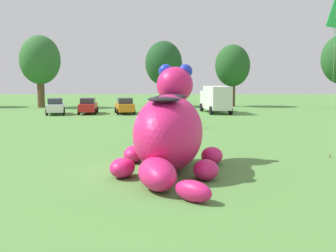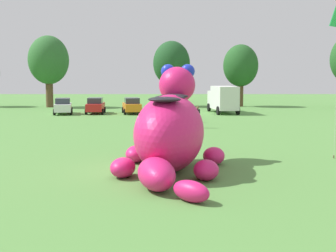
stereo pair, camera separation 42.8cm
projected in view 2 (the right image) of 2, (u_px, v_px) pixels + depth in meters
ground_plane at (135, 170)px, 20.13m from camera, size 160.00×160.00×0.00m
giant_inflatable_creature at (168, 132)px, 19.93m from camera, size 5.22×9.39×4.71m
car_white at (61, 106)px, 48.79m from camera, size 2.50×4.35×1.72m
car_red at (94, 106)px, 49.44m from camera, size 2.10×4.18×1.72m
car_orange at (130, 106)px, 49.36m from camera, size 2.47×4.34×1.72m
car_blue at (164, 105)px, 49.83m from camera, size 2.50×4.35×1.72m
box_truck at (221, 98)px, 50.22m from camera, size 3.03×6.61×2.95m
tree_left at (47, 60)px, 58.68m from camera, size 5.18×5.18×9.20m
tree_mid_left at (170, 64)px, 60.31m from camera, size 4.86×4.86×8.63m
tree_centre_left at (239, 66)px, 60.28m from camera, size 4.60×4.60×8.17m
spectator_near_inflatable at (187, 113)px, 40.61m from camera, size 0.38×0.26×1.71m
spectator_mid_field at (196, 117)px, 36.14m from camera, size 0.38×0.26×1.71m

